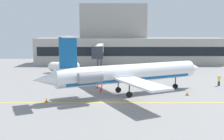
{
  "coord_description": "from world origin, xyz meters",
  "views": [
    {
      "loc": [
        0.99,
        -35.74,
        9.69
      ],
      "look_at": [
        1.16,
        10.4,
        3.0
      ],
      "focal_mm": 41.62,
      "sensor_mm": 36.0,
      "label": 1
    }
  ],
  "objects_px": {
    "regional_jet": "(126,73)",
    "baggage_tug": "(104,77)",
    "fuel_tank": "(63,67)",
    "marshaller": "(218,81)",
    "pushback_tractor": "(73,79)"
  },
  "relations": [
    {
      "from": "regional_jet",
      "to": "marshaller",
      "type": "bearing_deg",
      "value": 21.33
    },
    {
      "from": "baggage_tug",
      "to": "fuel_tank",
      "type": "distance_m",
      "value": 15.19
    },
    {
      "from": "regional_jet",
      "to": "pushback_tractor",
      "type": "relative_size",
      "value": 6.84
    },
    {
      "from": "pushback_tractor",
      "to": "baggage_tug",
      "type": "bearing_deg",
      "value": 20.13
    },
    {
      "from": "pushback_tractor",
      "to": "marshaller",
      "type": "relative_size",
      "value": 2.13
    },
    {
      "from": "fuel_tank",
      "to": "marshaller",
      "type": "distance_m",
      "value": 34.97
    },
    {
      "from": "baggage_tug",
      "to": "fuel_tank",
      "type": "xyz_separation_m",
      "value": [
        -10.14,
        11.3,
        0.5
      ]
    },
    {
      "from": "baggage_tug",
      "to": "pushback_tractor",
      "type": "height_order",
      "value": "baggage_tug"
    },
    {
      "from": "regional_jet",
      "to": "baggage_tug",
      "type": "distance_m",
      "value": 12.04
    },
    {
      "from": "baggage_tug",
      "to": "marshaller",
      "type": "distance_m",
      "value": 21.55
    },
    {
      "from": "regional_jet",
      "to": "pushback_tractor",
      "type": "bearing_deg",
      "value": 137.18
    },
    {
      "from": "regional_jet",
      "to": "marshaller",
      "type": "distance_m",
      "value": 18.63
    },
    {
      "from": "baggage_tug",
      "to": "fuel_tank",
      "type": "relative_size",
      "value": 0.46
    },
    {
      "from": "regional_jet",
      "to": "fuel_tank",
      "type": "xyz_separation_m",
      "value": [
        -14.02,
        22.44,
        -1.89
      ]
    },
    {
      "from": "pushback_tractor",
      "to": "fuel_tank",
      "type": "height_order",
      "value": "fuel_tank"
    }
  ]
}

